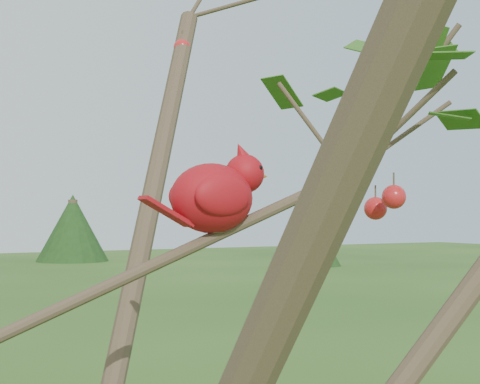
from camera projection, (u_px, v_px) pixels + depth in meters
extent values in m
sphere|color=red|center=(375.00, 208.00, 1.27)|extent=(0.04, 0.04, 0.04)
sphere|color=red|center=(341.00, 201.00, 1.23)|extent=(0.04, 0.04, 0.04)
sphere|color=red|center=(394.00, 197.00, 1.21)|extent=(0.04, 0.04, 0.04)
sphere|color=red|center=(182.00, 48.00, 1.67)|extent=(0.04, 0.04, 0.04)
ellipsoid|color=#B60F16|center=(212.00, 198.00, 1.09)|extent=(0.14, 0.11, 0.10)
sphere|color=#B60F16|center=(245.00, 174.00, 1.13)|extent=(0.06, 0.06, 0.06)
cone|color=#B60F16|center=(242.00, 154.00, 1.12)|extent=(0.05, 0.03, 0.05)
cone|color=#D85914|center=(261.00, 176.00, 1.14)|extent=(0.03, 0.02, 0.02)
ellipsoid|color=black|center=(255.00, 177.00, 1.14)|extent=(0.02, 0.03, 0.03)
cube|color=#B60F16|center=(166.00, 212.00, 1.05)|extent=(0.08, 0.03, 0.05)
ellipsoid|color=#B60F16|center=(196.00, 197.00, 1.12)|extent=(0.09, 0.03, 0.06)
ellipsoid|color=#B60F16|center=(223.00, 196.00, 1.06)|extent=(0.09, 0.03, 0.06)
cylinder|color=#443425|center=(73.00, 230.00, 32.93)|extent=(0.41, 0.41, 2.77)
cone|color=#173613|center=(73.00, 228.00, 32.94)|extent=(3.23, 3.23, 3.00)
cylinder|color=#443425|center=(315.00, 243.00, 30.07)|extent=(0.28, 0.28, 1.85)
cone|color=#173613|center=(315.00, 241.00, 30.08)|extent=(2.15, 2.15, 2.00)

